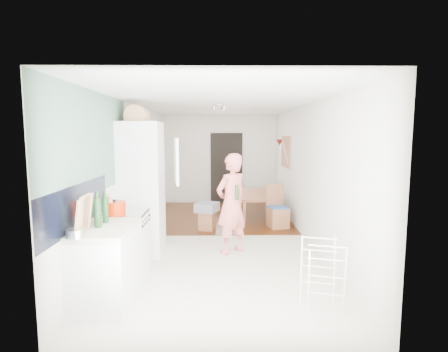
{
  "coord_description": "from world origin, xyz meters",
  "views": [
    {
      "loc": [
        -0.01,
        -6.4,
        1.94
      ],
      "look_at": [
        0.08,
        0.2,
        1.17
      ],
      "focal_mm": 28.0,
      "sensor_mm": 36.0,
      "label": 1
    }
  ],
  "objects_px": {
    "dining_table": "(258,207)",
    "dining_chair": "(278,207)",
    "stool": "(207,221)",
    "drying_rack": "(322,275)",
    "person": "(231,195)"
  },
  "relations": [
    {
      "from": "dining_table",
      "to": "dining_chair",
      "type": "xyz_separation_m",
      "value": [
        0.31,
        -0.98,
        0.21
      ]
    },
    {
      "from": "dining_chair",
      "to": "stool",
      "type": "height_order",
      "value": "dining_chair"
    },
    {
      "from": "dining_table",
      "to": "drying_rack",
      "type": "distance_m",
      "value": 4.43
    },
    {
      "from": "dining_table",
      "to": "drying_rack",
      "type": "relative_size",
      "value": 1.77
    },
    {
      "from": "stool",
      "to": "dining_table",
      "type": "bearing_deg",
      "value": 44.15
    },
    {
      "from": "dining_table",
      "to": "stool",
      "type": "relative_size",
      "value": 3.64
    },
    {
      "from": "dining_chair",
      "to": "stool",
      "type": "relative_size",
      "value": 2.37
    },
    {
      "from": "person",
      "to": "stool",
      "type": "bearing_deg",
      "value": -112.02
    },
    {
      "from": "stool",
      "to": "drying_rack",
      "type": "xyz_separation_m",
      "value": [
        1.4,
        -3.29,
        0.2
      ]
    },
    {
      "from": "dining_chair",
      "to": "drying_rack",
      "type": "relative_size",
      "value": 1.15
    },
    {
      "from": "person",
      "to": "stool",
      "type": "relative_size",
      "value": 5.06
    },
    {
      "from": "dining_chair",
      "to": "drying_rack",
      "type": "height_order",
      "value": "dining_chair"
    },
    {
      "from": "dining_table",
      "to": "dining_chair",
      "type": "height_order",
      "value": "dining_chair"
    },
    {
      "from": "dining_table",
      "to": "drying_rack",
      "type": "bearing_deg",
      "value": -179.66
    },
    {
      "from": "person",
      "to": "drying_rack",
      "type": "relative_size",
      "value": 2.46
    }
  ]
}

